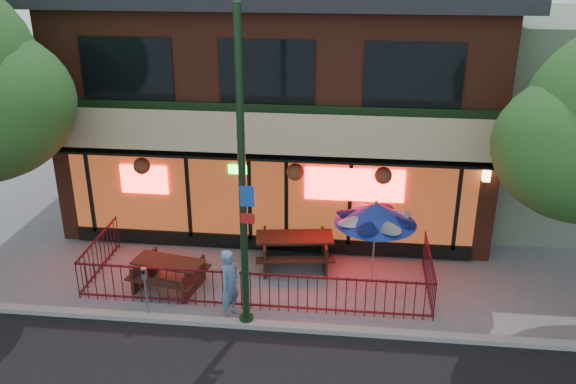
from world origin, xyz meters
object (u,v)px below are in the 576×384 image
(parking_meter_near, at_px, (145,284))
(picnic_table_right, at_px, (295,246))
(patio_umbrella, at_px, (376,213))
(picnic_table_left, at_px, (169,270))
(street_light, at_px, (243,196))
(pedestrian, at_px, (230,284))

(parking_meter_near, bearing_deg, picnic_table_right, 42.18)
(patio_umbrella, bearing_deg, picnic_table_left, -171.62)
(street_light, xyz_separation_m, picnic_table_left, (-2.18, 1.35, -2.67))
(picnic_table_right, bearing_deg, picnic_table_left, -153.99)
(pedestrian, bearing_deg, patio_umbrella, -38.67)
(street_light, height_order, picnic_table_right, street_light)
(picnic_table_left, xyz_separation_m, parking_meter_near, (-0.11, -1.35, 0.39))
(patio_umbrella, bearing_deg, pedestrian, -150.87)
(street_light, height_order, patio_umbrella, street_light)
(street_light, bearing_deg, patio_umbrella, 36.38)
(picnic_table_right, height_order, pedestrian, pedestrian)
(patio_umbrella, distance_m, pedestrian, 3.87)
(street_light, relative_size, pedestrian, 4.15)
(picnic_table_left, bearing_deg, parking_meter_near, -94.69)
(picnic_table_right, xyz_separation_m, parking_meter_near, (-3.09, -2.80, 0.30))
(picnic_table_left, distance_m, pedestrian, 2.10)
(street_light, distance_m, patio_umbrella, 3.72)
(street_light, height_order, picnic_table_left, street_light)
(street_light, bearing_deg, pedestrian, 145.32)
(street_light, xyz_separation_m, pedestrian, (-0.41, 0.28, -2.31))
(street_light, xyz_separation_m, picnic_table_right, (0.80, 2.80, -2.58))
(picnic_table_right, height_order, parking_meter_near, parking_meter_near)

